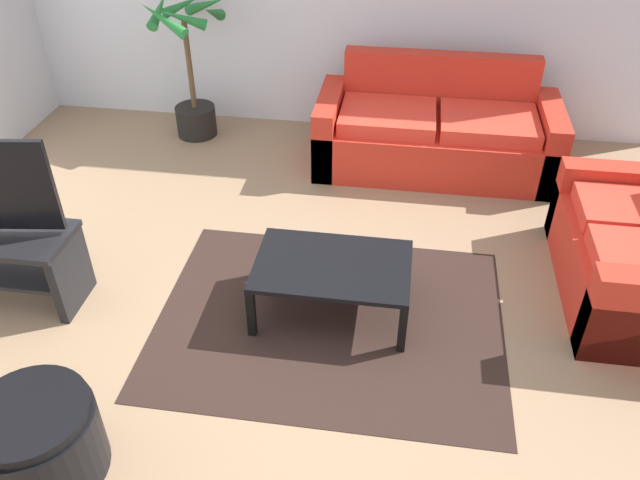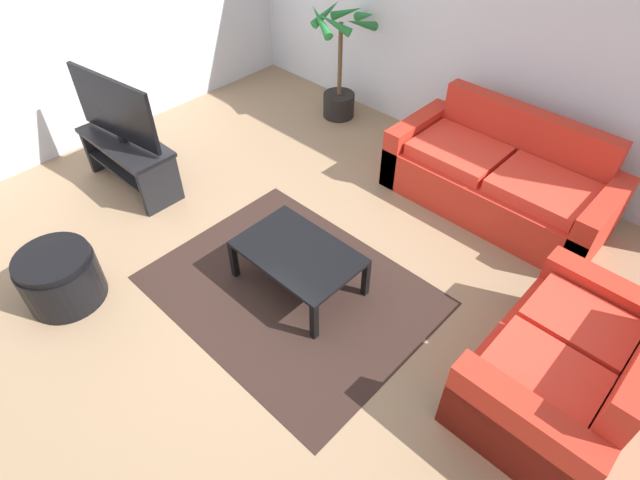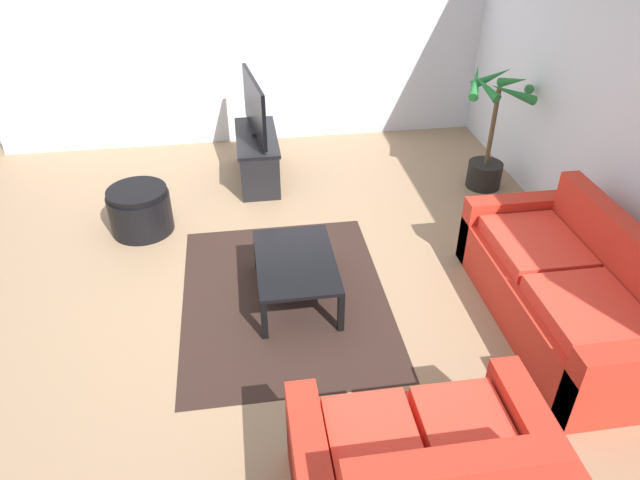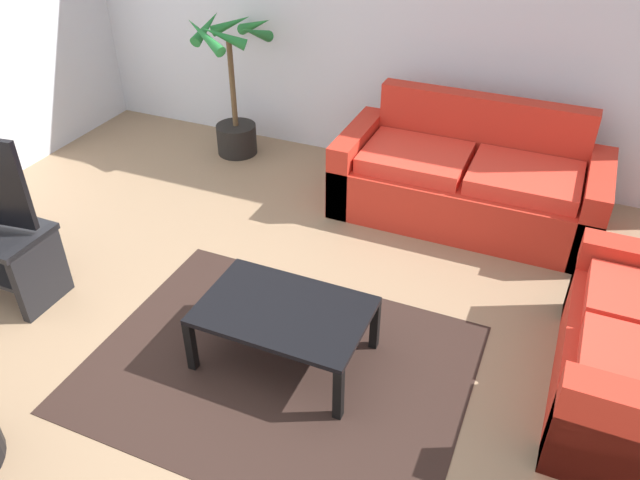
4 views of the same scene
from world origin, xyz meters
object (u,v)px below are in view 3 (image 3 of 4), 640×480
coffee_table (296,264)px  tv_stand (257,151)px  ottoman (140,210)px  couch_main (566,293)px  couch_loveseat (423,474)px  potted_palm (491,140)px  tv (255,106)px

coffee_table → tv_stand: bearing=-175.3°
coffee_table → ottoman: ottoman is taller
couch_main → couch_loveseat: same height
coffee_table → ottoman: bearing=-132.3°
potted_palm → coffee_table: bearing=-54.9°
coffee_table → ottoman: 1.87m
coffee_table → couch_loveseat: bearing=13.5°
couch_main → ottoman: (-1.89, -3.41, -0.08)m
tv_stand → coffee_table: tv_stand is taller
tv_stand → tv: (-0.00, 0.00, 0.52)m
tv_stand → coffee_table: bearing=4.7°
coffee_table → tv: bearing=-175.3°
couch_main → potted_palm: bearing=173.2°
couch_loveseat → tv_stand: couch_loveseat is taller
couch_main → potted_palm: size_ratio=1.55×
couch_main → couch_loveseat: (1.35, -1.55, -0.01)m
couch_main → coffee_table: (-0.63, -2.02, 0.04)m
tv_stand → potted_palm: 2.55m
couch_main → tv_stand: bearing=-142.0°
potted_palm → couch_main: bearing=-6.8°
coffee_table → ottoman: (-1.26, -1.38, -0.11)m
couch_loveseat → tv: tv is taller
tv_stand → tv: bearing=97.7°
tv_stand → ottoman: size_ratio=1.83×
tv_stand → couch_main: bearing=38.0°
couch_main → coffee_table: 2.12m
couch_main → tv: tv is taller
tv_stand → ottoman: tv_stand is taller
ottoman → tv: bearing=127.8°
tv_stand → ottoman: 1.53m
tv_stand → tv: 0.52m
tv_stand → potted_palm: potted_palm is taller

